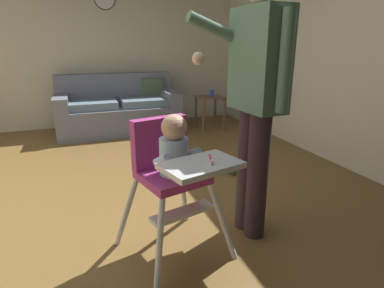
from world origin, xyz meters
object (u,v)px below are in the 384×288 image
Objects in this scene: couch at (119,110)px; high_chair at (172,162)px; toy_ball at (234,166)px; side_table at (210,105)px; adult_standing at (256,99)px; sippy_cup at (212,93)px.

couch is 3.21m from high_chair.
couch is at bearing 112.37° from toy_ball.
high_chair is at bearing -116.97° from side_table.
side_table reaches higher than toy_ball.
adult_standing reaches higher than toy_ball.
sippy_cup is at bearing 74.67° from couch.
couch is at bearing -85.64° from adult_standing.
side_table is at bearing 138.42° from high_chair.
couch is 11.25× the size of toy_ball.
couch is at bearing 164.37° from side_table.
high_chair reaches higher than side_table.
side_table is at bearing 75.12° from toy_ball.
couch is 3.24m from adult_standing.
couch is 2.35m from toy_ball.
sippy_cup is at bearing 74.26° from toy_ball.
high_chair is 1.76× the size of side_table.
adult_standing is 3.24× the size of side_table.
adult_standing reaches higher than side_table.
sippy_cup is (0.89, 2.76, -0.39)m from adult_standing.
adult_standing is at bearing -107.79° from sippy_cup.
toy_ball is at bearing 22.37° from couch.
high_chair is 1.51m from toy_ball.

